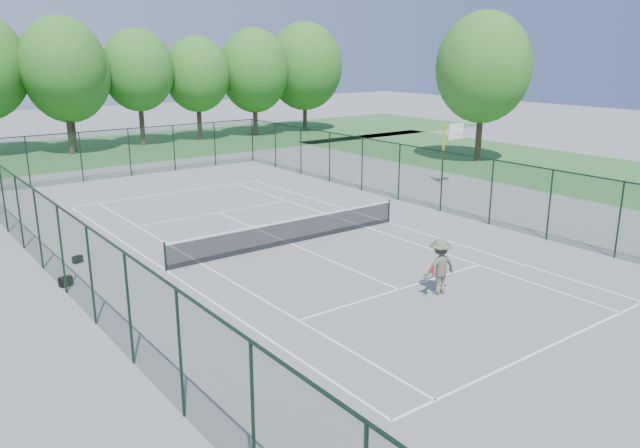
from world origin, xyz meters
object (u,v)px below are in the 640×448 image
(basketball_goal, at_px, (450,141))
(tennis_net, at_px, (291,230))
(tennis_player, at_px, (440,267))
(sports_bag_a, at_px, (66,281))

(basketball_goal, bearing_deg, tennis_net, -163.73)
(tennis_player, bearing_deg, tennis_net, 96.29)
(basketball_goal, distance_m, tennis_player, 17.74)
(tennis_net, bearing_deg, basketball_goal, 16.27)
(tennis_net, xyz_separation_m, tennis_player, (0.82, -7.42, 0.36))
(tennis_net, xyz_separation_m, sports_bag_a, (-8.84, 0.65, -0.41))
(tennis_player, bearing_deg, basketball_goal, 40.87)
(basketball_goal, distance_m, sports_bag_a, 23.39)
(tennis_net, distance_m, sports_bag_a, 8.87)
(sports_bag_a, xyz_separation_m, tennis_player, (9.65, -8.07, 0.77))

